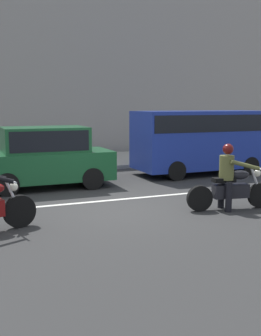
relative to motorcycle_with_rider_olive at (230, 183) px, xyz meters
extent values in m
plane|color=#2C2C2C|center=(-2.40, 1.05, -0.64)|extent=(80.00, 80.00, 0.00)
cube|color=#99968E|center=(-2.40, 9.05, -0.57)|extent=(40.00, 4.40, 0.14)
cube|color=gray|center=(-2.40, 12.45, 4.27)|extent=(40.00, 1.40, 9.81)
cube|color=silver|center=(-2.46, 1.95, -0.63)|extent=(18.00, 0.14, 0.01)
cylinder|color=black|center=(-4.77, 0.36, -0.31)|extent=(0.67, 0.27, 0.66)
cylinder|color=silver|center=(-4.88, 0.33, 0.02)|extent=(0.34, 0.13, 0.72)
cylinder|color=silver|center=(-4.94, 0.32, 0.35)|extent=(0.20, 0.69, 0.04)
sphere|color=silver|center=(-4.87, 0.34, 0.21)|extent=(0.17, 0.17, 0.17)
cylinder|color=black|center=(0.77, -0.13, -0.34)|extent=(0.62, 0.21, 0.60)
cylinder|color=black|center=(-0.75, 0.12, -0.34)|extent=(0.62, 0.21, 0.60)
cylinder|color=silver|center=(0.65, -0.11, 0.00)|extent=(0.35, 0.11, 0.74)
cube|color=black|center=(0.01, 0.00, -0.20)|extent=(0.88, 0.41, 0.32)
ellipsoid|color=black|center=(0.23, -0.04, 0.18)|extent=(0.51, 0.31, 0.22)
cube|color=black|center=(-0.17, 0.03, 0.08)|extent=(0.55, 0.32, 0.10)
cylinder|color=silver|center=(0.59, -0.10, 0.34)|extent=(0.15, 0.70, 0.04)
sphere|color=silver|center=(0.67, -0.11, 0.20)|extent=(0.17, 0.17, 0.17)
cylinder|color=silver|center=(-0.26, 0.20, -0.32)|extent=(0.70, 0.18, 0.07)
cylinder|color=black|center=(-0.16, -0.18, -0.29)|extent=(0.17, 0.17, 0.70)
cylinder|color=black|center=(-0.10, 0.22, -0.29)|extent=(0.17, 0.17, 0.70)
cylinder|color=brown|center=(-0.11, 0.02, 0.36)|extent=(0.39, 0.39, 0.57)
cylinder|color=brown|center=(0.21, -0.26, 0.44)|extent=(0.74, 0.21, 0.27)
cylinder|color=brown|center=(0.28, 0.18, 0.44)|extent=(0.74, 0.21, 0.27)
sphere|color=tan|center=(-0.09, 0.01, 0.76)|extent=(0.20, 0.20, 0.20)
sphere|color=#510F0F|center=(-0.09, 0.01, 0.79)|extent=(0.25, 0.25, 0.25)
cube|color=#164C28|center=(-3.48, 4.26, 0.02)|extent=(3.86, 1.70, 0.84)
cube|color=#164C28|center=(-3.48, 4.26, 0.80)|extent=(2.39, 1.56, 0.72)
cube|color=black|center=(-3.48, 4.26, 0.80)|extent=(2.20, 1.59, 0.58)
cylinder|color=black|center=(-2.29, 4.26, -0.32)|extent=(0.64, 1.76, 0.64)
cylinder|color=black|center=(-4.68, 4.26, -0.32)|extent=(0.64, 1.76, 0.64)
cube|color=navy|center=(2.13, 4.74, 0.60)|extent=(4.74, 1.90, 1.99)
cube|color=black|center=(2.13, 4.74, 1.19)|extent=(4.59, 1.93, 0.56)
cylinder|color=black|center=(3.60, 4.74, -0.32)|extent=(0.64, 1.96, 0.64)
cylinder|color=black|center=(0.66, 4.74, -0.32)|extent=(0.64, 1.96, 0.64)
camera|label=1|loc=(-5.80, -8.02, 1.80)|focal=44.88mm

